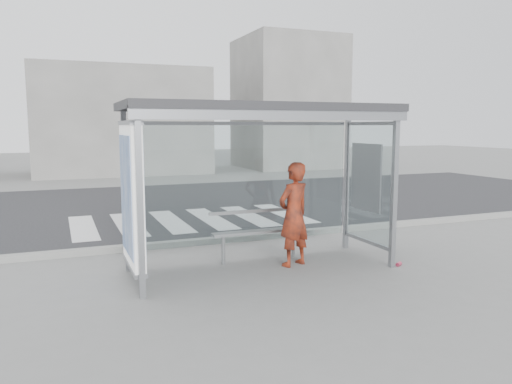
{
  "coord_description": "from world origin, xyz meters",
  "views": [
    {
      "loc": [
        -2.98,
        -7.19,
        2.28
      ],
      "look_at": [
        -0.02,
        0.2,
        1.22
      ],
      "focal_mm": 35.0,
      "sensor_mm": 36.0,
      "label": 1
    }
  ],
  "objects_px": {
    "bus_shelter": "(238,145)",
    "bench": "(259,231)",
    "soda_can": "(399,264)",
    "person": "(294,214)"
  },
  "relations": [
    {
      "from": "person",
      "to": "soda_can",
      "type": "xyz_separation_m",
      "value": [
        1.59,
        -0.69,
        -0.82
      ]
    },
    {
      "from": "bus_shelter",
      "to": "bench",
      "type": "relative_size",
      "value": 2.58
    },
    {
      "from": "bench",
      "to": "soda_can",
      "type": "bearing_deg",
      "value": -30.9
    },
    {
      "from": "person",
      "to": "bus_shelter",
      "type": "bearing_deg",
      "value": -24.58
    },
    {
      "from": "person",
      "to": "bench",
      "type": "relative_size",
      "value": 1.03
    },
    {
      "from": "person",
      "to": "soda_can",
      "type": "distance_m",
      "value": 1.91
    },
    {
      "from": "bus_shelter",
      "to": "bench",
      "type": "bearing_deg",
      "value": 39.96
    },
    {
      "from": "bench",
      "to": "soda_can",
      "type": "relative_size",
      "value": 13.97
    },
    {
      "from": "soda_can",
      "to": "bus_shelter",
      "type": "bearing_deg",
      "value": 163.3
    },
    {
      "from": "bus_shelter",
      "to": "soda_can",
      "type": "bearing_deg",
      "value": -16.7
    }
  ]
}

